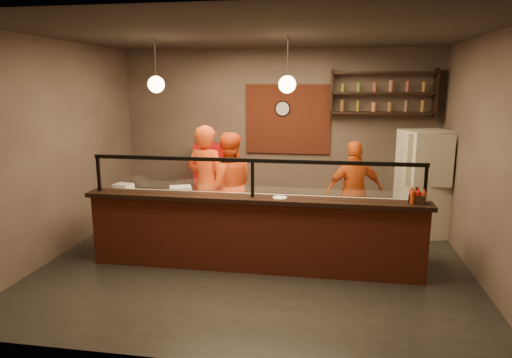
% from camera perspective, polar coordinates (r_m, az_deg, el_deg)
% --- Properties ---
extents(floor, '(6.00, 6.00, 0.00)m').
position_cam_1_polar(floor, '(6.78, 0.03, -10.36)').
color(floor, black).
rests_on(floor, ground).
extents(ceiling, '(6.00, 6.00, 0.00)m').
position_cam_1_polar(ceiling, '(6.31, 0.03, 17.64)').
color(ceiling, '#322C27').
rests_on(ceiling, wall_back).
extents(wall_back, '(6.00, 0.00, 6.00)m').
position_cam_1_polar(wall_back, '(8.81, 2.69, 5.55)').
color(wall_back, '#69574D').
rests_on(wall_back, floor).
extents(wall_left, '(0.00, 5.00, 5.00)m').
position_cam_1_polar(wall_left, '(7.45, -23.43, 3.44)').
color(wall_left, '#69574D').
rests_on(wall_left, floor).
extents(wall_right, '(0.00, 5.00, 5.00)m').
position_cam_1_polar(wall_right, '(6.57, 26.81, 2.15)').
color(wall_right, '#69574D').
rests_on(wall_right, floor).
extents(wall_front, '(6.00, 0.00, 6.00)m').
position_cam_1_polar(wall_front, '(3.95, -5.90, -2.30)').
color(wall_front, '#69574D').
rests_on(wall_front, floor).
extents(brick_patch, '(1.60, 0.04, 1.30)m').
position_cam_1_polar(brick_patch, '(8.73, 4.00, 7.46)').
color(brick_patch, maroon).
rests_on(brick_patch, wall_back).
extents(service_counter, '(4.60, 0.25, 1.00)m').
position_cam_1_polar(service_counter, '(6.33, -0.42, -7.18)').
color(service_counter, maroon).
rests_on(service_counter, floor).
extents(counter_ledge, '(4.70, 0.37, 0.06)m').
position_cam_1_polar(counter_ledge, '(6.18, -0.43, -2.52)').
color(counter_ledge, black).
rests_on(counter_ledge, service_counter).
extents(worktop_cabinet, '(4.60, 0.75, 0.85)m').
position_cam_1_polar(worktop_cabinet, '(6.82, 0.30, -6.42)').
color(worktop_cabinet, gray).
rests_on(worktop_cabinet, floor).
extents(worktop, '(4.60, 0.75, 0.05)m').
position_cam_1_polar(worktop, '(6.69, 0.31, -2.76)').
color(worktop, white).
rests_on(worktop, worktop_cabinet).
extents(sneeze_guard, '(4.50, 0.05, 0.52)m').
position_cam_1_polar(sneeze_guard, '(6.10, -0.43, 0.58)').
color(sneeze_guard, white).
rests_on(sneeze_guard, counter_ledge).
extents(wall_shelving, '(1.84, 0.28, 0.85)m').
position_cam_1_polar(wall_shelving, '(8.56, 15.54, 10.33)').
color(wall_shelving, black).
rests_on(wall_shelving, wall_back).
extents(wall_clock, '(0.30, 0.04, 0.30)m').
position_cam_1_polar(wall_clock, '(8.72, 3.35, 8.77)').
color(wall_clock, black).
rests_on(wall_clock, wall_back).
extents(pendant_left, '(0.24, 0.24, 0.77)m').
position_cam_1_polar(pendant_left, '(6.87, -12.38, 11.49)').
color(pendant_left, black).
rests_on(pendant_left, ceiling).
extents(pendant_right, '(0.24, 0.24, 0.77)m').
position_cam_1_polar(pendant_right, '(6.43, 3.92, 11.72)').
color(pendant_right, black).
rests_on(pendant_right, ceiling).
extents(cook_left, '(0.81, 0.64, 1.93)m').
position_cam_1_polar(cook_left, '(7.43, -6.20, -0.66)').
color(cook_left, '#DF4415').
rests_on(cook_left, floor).
extents(cook_mid, '(1.03, 0.89, 1.80)m').
position_cam_1_polar(cook_mid, '(7.53, -3.48, -0.95)').
color(cook_mid, '#EC4E16').
rests_on(cook_mid, floor).
extents(cook_right, '(1.05, 0.69, 1.66)m').
position_cam_1_polar(cook_right, '(7.64, 12.18, -1.54)').
color(cook_right, '#DE5614').
rests_on(cook_right, floor).
extents(fridge, '(0.93, 0.90, 1.80)m').
position_cam_1_polar(fridge, '(8.22, 20.25, -0.56)').
color(fridge, beige).
rests_on(fridge, floor).
extents(red_cooler, '(0.73, 0.69, 1.43)m').
position_cam_1_polar(red_cooler, '(8.84, -5.70, -0.28)').
color(red_cooler, '#AF0B0D').
rests_on(red_cooler, floor).
extents(pizza_dough, '(0.54, 0.54, 0.01)m').
position_cam_1_polar(pizza_dough, '(6.67, 8.93, -2.69)').
color(pizza_dough, silver).
rests_on(pizza_dough, worktop).
extents(prep_tub_a, '(0.31, 0.27, 0.13)m').
position_cam_1_polar(prep_tub_a, '(7.40, -16.25, -1.09)').
color(prep_tub_a, silver).
rests_on(prep_tub_a, worktop).
extents(prep_tub_b, '(0.33, 0.30, 0.14)m').
position_cam_1_polar(prep_tub_b, '(7.02, -9.39, -1.45)').
color(prep_tub_b, white).
rests_on(prep_tub_b, worktop).
extents(prep_tub_c, '(0.38, 0.35, 0.16)m').
position_cam_1_polar(prep_tub_c, '(6.92, -9.40, -1.56)').
color(prep_tub_c, white).
rests_on(prep_tub_c, worktop).
extents(rolling_pin, '(0.35, 0.08, 0.06)m').
position_cam_1_polar(rolling_pin, '(6.96, -10.33, -1.91)').
color(rolling_pin, yellow).
rests_on(rolling_pin, worktop).
extents(condiment_caddy, '(0.24, 0.21, 0.11)m').
position_cam_1_polar(condiment_caddy, '(6.20, 19.52, -2.34)').
color(condiment_caddy, black).
rests_on(condiment_caddy, counter_ledge).
extents(pepper_mill, '(0.06, 0.06, 0.20)m').
position_cam_1_polar(pepper_mill, '(6.22, 19.43, -1.87)').
color(pepper_mill, black).
rests_on(pepper_mill, counter_ledge).
extents(small_plate, '(0.23, 0.23, 0.01)m').
position_cam_1_polar(small_plate, '(6.11, 3.01, -2.35)').
color(small_plate, white).
rests_on(small_plate, counter_ledge).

